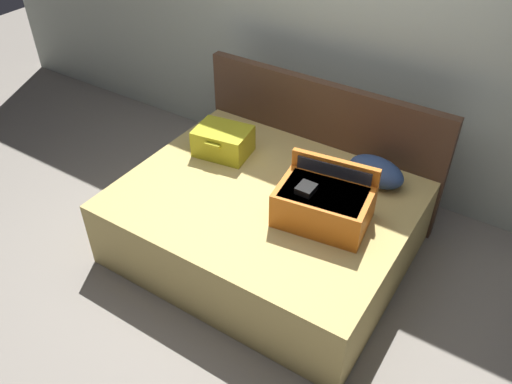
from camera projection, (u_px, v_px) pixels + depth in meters
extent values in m
plane|color=gray|center=(234.00, 283.00, 3.59)|extent=(12.00, 12.00, 0.00)
cube|color=#B7C1B2|center=(354.00, 27.00, 3.87)|extent=(8.00, 0.10, 2.60)
cube|color=tan|center=(265.00, 223.00, 3.69)|extent=(1.95, 1.56, 0.53)
cube|color=#4C3323|center=(320.00, 142.00, 4.08)|extent=(1.99, 0.08, 1.03)
cube|color=#D16619|center=(322.00, 207.00, 3.23)|extent=(0.62, 0.44, 0.25)
cube|color=#28282D|center=(323.00, 203.00, 3.21)|extent=(0.55, 0.39, 0.17)
cube|color=black|center=(306.00, 189.00, 3.14)|extent=(0.10, 0.12, 0.05)
cube|color=#D16619|center=(333.00, 182.00, 3.34)|extent=(0.58, 0.12, 0.36)
cube|color=#28282D|center=(332.00, 185.00, 3.32)|extent=(0.49, 0.08, 0.31)
cube|color=gold|center=(223.00, 144.00, 3.88)|extent=(0.44, 0.36, 0.16)
cube|color=#28282D|center=(223.00, 141.00, 3.86)|extent=(0.39, 0.31, 0.11)
cube|color=black|center=(212.00, 133.00, 3.81)|extent=(0.16, 0.14, 0.05)
cube|color=gold|center=(223.00, 132.00, 3.81)|extent=(0.44, 0.36, 0.04)
cube|color=gold|center=(212.00, 146.00, 3.71)|extent=(0.12, 0.04, 0.02)
ellipsoid|color=navy|center=(376.00, 172.00, 3.58)|extent=(0.45, 0.32, 0.19)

